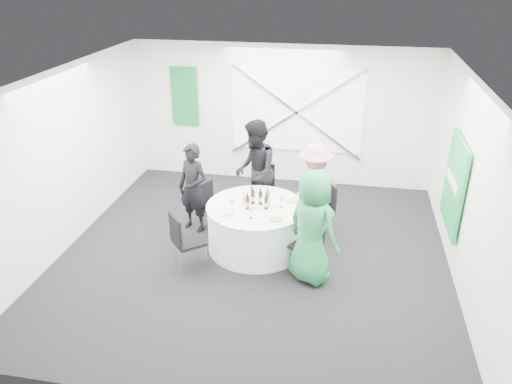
% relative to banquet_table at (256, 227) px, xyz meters
% --- Properties ---
extents(floor, '(6.00, 6.00, 0.00)m').
position_rel_banquet_table_xyz_m(floor, '(0.00, -0.20, -0.38)').
color(floor, black).
rests_on(floor, ground).
extents(ceiling, '(6.00, 6.00, 0.00)m').
position_rel_banquet_table_xyz_m(ceiling, '(0.00, -0.20, 2.42)').
color(ceiling, white).
rests_on(ceiling, wall_back).
extents(wall_back, '(6.00, 0.00, 6.00)m').
position_rel_banquet_table_xyz_m(wall_back, '(0.00, 2.80, 1.02)').
color(wall_back, silver).
rests_on(wall_back, floor).
extents(wall_front, '(6.00, 0.00, 6.00)m').
position_rel_banquet_table_xyz_m(wall_front, '(0.00, -3.20, 1.02)').
color(wall_front, silver).
rests_on(wall_front, floor).
extents(wall_left, '(0.00, 6.00, 6.00)m').
position_rel_banquet_table_xyz_m(wall_left, '(-3.00, -0.20, 1.02)').
color(wall_left, silver).
rests_on(wall_left, floor).
extents(wall_right, '(0.00, 6.00, 6.00)m').
position_rel_banquet_table_xyz_m(wall_right, '(3.00, -0.20, 1.02)').
color(wall_right, silver).
rests_on(wall_right, floor).
extents(window_panel, '(2.60, 0.03, 1.60)m').
position_rel_banquet_table_xyz_m(window_panel, '(0.30, 2.76, 1.12)').
color(window_panel, silver).
rests_on(window_panel, wall_back).
extents(window_brace_a, '(2.63, 0.05, 1.84)m').
position_rel_banquet_table_xyz_m(window_brace_a, '(0.30, 2.72, 1.12)').
color(window_brace_a, silver).
rests_on(window_brace_a, window_panel).
extents(window_brace_b, '(2.63, 0.05, 1.84)m').
position_rel_banquet_table_xyz_m(window_brace_b, '(0.30, 2.72, 1.12)').
color(window_brace_b, silver).
rests_on(window_brace_b, window_panel).
extents(green_banner, '(0.55, 0.04, 1.20)m').
position_rel_banquet_table_xyz_m(green_banner, '(-2.00, 2.75, 1.32)').
color(green_banner, '#125C27').
rests_on(green_banner, wall_back).
extents(green_sign, '(0.05, 1.20, 1.40)m').
position_rel_banquet_table_xyz_m(green_sign, '(2.94, 0.40, 0.82)').
color(green_sign, '#1B9544').
rests_on(green_sign, wall_right).
extents(banquet_table, '(1.56, 1.56, 0.76)m').
position_rel_banquet_table_xyz_m(banquet_table, '(0.00, 0.00, 0.00)').
color(banquet_table, white).
rests_on(banquet_table, floor).
extents(chair_back, '(0.48, 0.49, 0.97)m').
position_rel_banquet_table_xyz_m(chair_back, '(-0.09, 1.11, 0.19)').
color(chair_back, black).
rests_on(chair_back, floor).
extents(chair_back_left, '(0.51, 0.51, 0.83)m').
position_rel_banquet_table_xyz_m(chair_back_left, '(-0.90, 0.52, 0.10)').
color(chair_back_left, black).
rests_on(chair_back_left, floor).
extents(chair_back_right, '(0.56, 0.55, 0.88)m').
position_rel_banquet_table_xyz_m(chair_back_right, '(1.02, 0.71, 0.13)').
color(chair_back_right, black).
rests_on(chair_back_right, floor).
extents(chair_front_right, '(0.54, 0.53, 0.86)m').
position_rel_banquet_table_xyz_m(chair_front_right, '(0.90, -0.53, 0.12)').
color(chair_front_right, black).
rests_on(chair_front_right, floor).
extents(chair_front_left, '(0.59, 0.59, 0.92)m').
position_rel_banquet_table_xyz_m(chair_front_left, '(-0.94, -0.79, 0.16)').
color(chair_front_left, black).
rests_on(chair_front_left, floor).
extents(person_man_back_left, '(0.65, 0.54, 1.54)m').
position_rel_banquet_table_xyz_m(person_man_back_left, '(-1.16, 0.44, 0.39)').
color(person_man_back_left, black).
rests_on(person_man_back_left, floor).
extents(person_man_back, '(0.65, 0.96, 1.82)m').
position_rel_banquet_table_xyz_m(person_man_back, '(-0.20, 1.00, 0.53)').
color(person_man_back, black).
rests_on(person_man_back, floor).
extents(person_woman_pink, '(1.07, 1.03, 1.58)m').
position_rel_banquet_table_xyz_m(person_woman_pink, '(0.84, 0.76, 0.41)').
color(person_woman_pink, pink).
rests_on(person_woman_pink, floor).
extents(person_woman_green, '(0.99, 0.93, 1.70)m').
position_rel_banquet_table_xyz_m(person_woman_green, '(0.93, -0.67, 0.47)').
color(person_woman_green, '#25894B').
rests_on(person_woman_green, floor).
extents(plate_back, '(0.27, 0.27, 0.01)m').
position_rel_banquet_table_xyz_m(plate_back, '(-0.01, 0.60, 0.39)').
color(plate_back, white).
rests_on(plate_back, banquet_table).
extents(plate_back_left, '(0.26, 0.26, 0.01)m').
position_rel_banquet_table_xyz_m(plate_back_left, '(-0.45, 0.33, 0.39)').
color(plate_back_left, white).
rests_on(plate_back_left, banquet_table).
extents(plate_back_right, '(0.25, 0.25, 0.04)m').
position_rel_banquet_table_xyz_m(plate_back_right, '(0.54, 0.23, 0.40)').
color(plate_back_right, white).
rests_on(plate_back_right, banquet_table).
extents(plate_front_right, '(0.30, 0.30, 0.04)m').
position_rel_banquet_table_xyz_m(plate_front_right, '(0.37, -0.41, 0.40)').
color(plate_front_right, white).
rests_on(plate_front_right, banquet_table).
extents(plate_front_left, '(0.28, 0.28, 0.01)m').
position_rel_banquet_table_xyz_m(plate_front_left, '(-0.43, -0.42, 0.39)').
color(plate_front_left, white).
rests_on(plate_front_left, banquet_table).
extents(napkin, '(0.22, 0.21, 0.05)m').
position_rel_banquet_table_xyz_m(napkin, '(-0.38, -0.40, 0.42)').
color(napkin, white).
rests_on(napkin, plate_front_left).
extents(beer_bottle_a, '(0.06, 0.06, 0.28)m').
position_rel_banquet_table_xyz_m(beer_bottle_a, '(-0.06, 0.08, 0.49)').
color(beer_bottle_a, '#391F0A').
rests_on(beer_bottle_a, banquet_table).
extents(beer_bottle_b, '(0.06, 0.06, 0.28)m').
position_rel_banquet_table_xyz_m(beer_bottle_b, '(0.06, 0.07, 0.49)').
color(beer_bottle_b, '#391F0A').
rests_on(beer_bottle_b, banquet_table).
extents(beer_bottle_c, '(0.06, 0.06, 0.26)m').
position_rel_banquet_table_xyz_m(beer_bottle_c, '(0.17, -0.07, 0.48)').
color(beer_bottle_c, '#391F0A').
rests_on(beer_bottle_c, banquet_table).
extents(beer_bottle_d, '(0.06, 0.06, 0.26)m').
position_rel_banquet_table_xyz_m(beer_bottle_d, '(-0.11, -0.13, 0.48)').
color(beer_bottle_d, '#391F0A').
rests_on(beer_bottle_d, banquet_table).
extents(green_water_bottle, '(0.08, 0.08, 0.31)m').
position_rel_banquet_table_xyz_m(green_water_bottle, '(0.18, 0.02, 0.50)').
color(green_water_bottle, '#3A9750').
rests_on(green_water_bottle, banquet_table).
extents(clear_water_bottle, '(0.08, 0.08, 0.30)m').
position_rel_banquet_table_xyz_m(clear_water_bottle, '(-0.18, -0.02, 0.50)').
color(clear_water_bottle, white).
rests_on(clear_water_bottle, banquet_table).
extents(wine_glass_a, '(0.07, 0.07, 0.17)m').
position_rel_banquet_table_xyz_m(wine_glass_a, '(0.39, 0.05, 0.50)').
color(wine_glass_a, white).
rests_on(wine_glass_a, banquet_table).
extents(wine_glass_b, '(0.07, 0.07, 0.17)m').
position_rel_banquet_table_xyz_m(wine_glass_b, '(-0.15, 0.35, 0.50)').
color(wine_glass_b, white).
rests_on(wine_glass_b, banquet_table).
extents(wine_glass_c, '(0.07, 0.07, 0.17)m').
position_rel_banquet_table_xyz_m(wine_glass_c, '(0.00, -0.41, 0.50)').
color(wine_glass_c, white).
rests_on(wine_glass_c, banquet_table).
extents(wine_glass_d, '(0.07, 0.07, 0.17)m').
position_rel_banquet_table_xyz_m(wine_glass_d, '(-0.33, -0.20, 0.50)').
color(wine_glass_d, white).
rests_on(wine_glass_d, banquet_table).
extents(fork_a, '(0.12, 0.12, 0.01)m').
position_rel_banquet_table_xyz_m(fork_a, '(0.26, -0.51, 0.38)').
color(fork_a, silver).
rests_on(fork_a, banquet_table).
extents(knife_a, '(0.11, 0.12, 0.01)m').
position_rel_banquet_table_xyz_m(knife_a, '(0.53, -0.23, 0.38)').
color(knife_a, silver).
rests_on(knife_a, banquet_table).
extents(fork_b, '(0.15, 0.02, 0.01)m').
position_rel_banquet_table_xyz_m(fork_b, '(0.15, 0.56, 0.38)').
color(fork_b, silver).
rests_on(fork_b, banquet_table).
extents(knife_b, '(0.15, 0.03, 0.01)m').
position_rel_banquet_table_xyz_m(knife_b, '(-0.12, 0.56, 0.38)').
color(knife_b, silver).
rests_on(knife_b, banquet_table).
extents(fork_c, '(0.11, 0.13, 0.01)m').
position_rel_banquet_table_xyz_m(fork_c, '(-0.53, -0.22, 0.38)').
color(fork_c, silver).
rests_on(fork_c, banquet_table).
extents(knife_c, '(0.11, 0.12, 0.01)m').
position_rel_banquet_table_xyz_m(knife_c, '(-0.28, -0.50, 0.38)').
color(knife_c, silver).
rests_on(knife_c, banquet_table).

